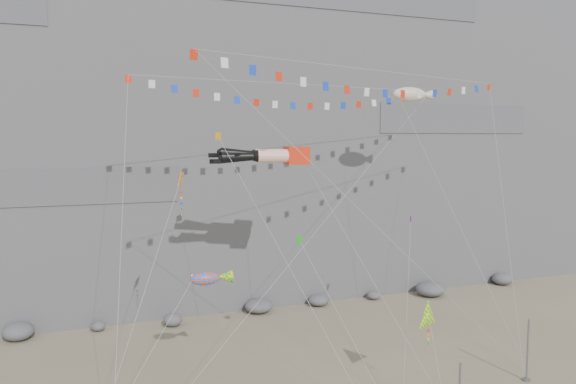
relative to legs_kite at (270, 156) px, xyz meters
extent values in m
cube|color=slate|center=(2.34, 25.08, 10.30)|extent=(80.00, 28.00, 50.00)
cylinder|color=slate|center=(14.36, -10.14, -12.61)|extent=(0.12, 0.12, 4.17)
cube|color=red|center=(1.92, -0.30, 0.01)|extent=(1.87, 2.35, 1.26)
cylinder|color=#FFB69F|center=(0.01, -0.62, 0.01)|extent=(2.25, 1.26, 0.93)
sphere|color=black|center=(-1.04, -0.45, 0.01)|extent=(0.85, 0.85, 0.85)
cone|color=black|center=(-2.28, -0.25, -0.06)|extent=(2.63, 1.17, 0.87)
cube|color=black|center=(-3.95, 0.02, -0.35)|extent=(0.87, 0.49, 0.31)
cylinder|color=#FFB69F|center=(0.21, 0.62, 0.01)|extent=(2.25, 1.26, 0.93)
sphere|color=black|center=(-0.84, 0.79, 0.01)|extent=(0.85, 0.85, 0.85)
cone|color=black|center=(-2.08, 0.99, 0.13)|extent=(2.65, 1.17, 0.93)
cube|color=black|center=(-3.75, 1.26, 0.04)|extent=(0.87, 0.49, 0.31)
cylinder|color=gray|center=(3.79, -7.68, -7.32)|extent=(0.03, 0.03, 21.13)
cylinder|color=gray|center=(-4.09, -4.39, -4.60)|extent=(0.03, 0.03, 29.73)
cylinder|color=gray|center=(10.76, -6.56, -4.46)|extent=(0.03, 0.03, 22.89)
cube|color=slate|center=(15.58, -8.54, -14.65)|extent=(0.16, 0.16, 0.10)
cylinder|color=gray|center=(-10.04, -7.43, -7.95)|extent=(0.03, 0.03, 16.30)
cylinder|color=gray|center=(-9.31, -7.06, -11.04)|extent=(0.03, 0.03, 11.76)
cylinder|color=gray|center=(5.89, -12.24, -12.04)|extent=(0.03, 0.03, 6.52)
cylinder|color=gray|center=(14.73, -2.65, -4.89)|extent=(0.03, 0.03, 22.33)
cube|color=slate|center=(16.36, -7.82, -14.65)|extent=(0.16, 0.16, 0.10)
cylinder|color=gray|center=(-0.92, -6.26, -6.63)|extent=(0.03, 0.03, 21.46)
cylinder|color=gray|center=(7.48, -6.44, -9.79)|extent=(0.03, 0.03, 15.50)
cylinder|color=gray|center=(1.49, -9.64, -10.02)|extent=(0.03, 0.03, 14.18)
camera|label=1|loc=(-12.99, -37.86, 1.18)|focal=35.00mm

